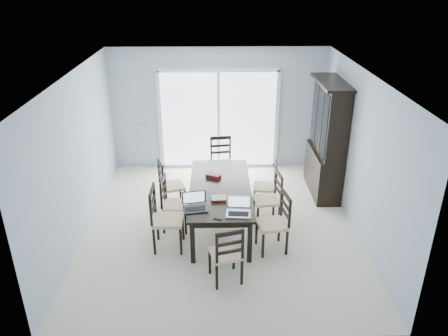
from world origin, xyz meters
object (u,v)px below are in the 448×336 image
at_px(laptop_dark, 195,206).
at_px(game_box, 213,176).
at_px(chair_left_near, 161,212).
at_px(chair_end_near, 227,250).
at_px(dining_table, 220,191).
at_px(chair_right_far, 269,181).
at_px(chair_left_mid, 170,198).
at_px(laptop_silver, 238,211).
at_px(chair_right_near, 278,216).
at_px(china_hutch, 327,140).
at_px(chair_right_mid, 272,193).
at_px(cell_phone, 218,218).
at_px(chair_left_far, 167,180).
at_px(hot_tub, 187,130).
at_px(chair_end_far, 221,156).

distance_m(laptop_dark, game_box, 1.12).
distance_m(chair_left_near, chair_end_near, 1.34).
distance_m(dining_table, chair_right_far, 1.10).
height_order(chair_left_mid, laptop_silver, chair_left_mid).
relative_size(chair_left_near, game_box, 4.85).
bearing_deg(chair_right_far, game_box, 111.26).
xyz_separation_m(chair_right_near, laptop_silver, (-0.62, -0.22, 0.22)).
bearing_deg(china_hutch, chair_right_mid, -135.12).
bearing_deg(cell_phone, chair_end_near, -53.11).
bearing_deg(china_hutch, chair_right_far, -151.22).
height_order(dining_table, game_box, game_box).
bearing_deg(chair_left_near, chair_left_far, -177.76).
bearing_deg(chair_left_near, chair_left_mid, 172.23).
bearing_deg(chair_right_near, game_box, 33.72).
distance_m(chair_right_near, chair_end_near, 1.14).
xyz_separation_m(chair_left_mid, chair_right_mid, (1.70, 0.13, 0.00)).
relative_size(chair_left_far, laptop_silver, 2.80).
relative_size(chair_left_near, chair_right_mid, 1.10).
relative_size(chair_right_far, laptop_silver, 2.70).
height_order(chair_right_near, laptop_dark, chair_right_near).
bearing_deg(chair_right_far, hot_tub, 36.51).
bearing_deg(chair_right_mid, cell_phone, 132.67).
xyz_separation_m(chair_right_mid, chair_end_near, (-0.80, -1.59, -0.01)).
bearing_deg(chair_right_near, chair_left_mid, 59.18).
relative_size(china_hutch, chair_end_far, 1.94).
bearing_deg(chair_end_far, chair_right_far, 121.88).
height_order(chair_left_near, chair_left_far, chair_left_near).
bearing_deg(chair_right_near, chair_end_far, 9.58).
bearing_deg(chair_right_mid, chair_right_near, 172.53).
xyz_separation_m(chair_right_far, chair_end_far, (-0.85, 1.02, 0.06)).
xyz_separation_m(laptop_silver, game_box, (-0.37, 1.24, -0.03)).
distance_m(dining_table, hot_tub, 3.52).
distance_m(dining_table, chair_left_near, 1.09).
bearing_deg(chair_right_mid, chair_end_near, 145.84).
height_order(chair_right_mid, chair_end_far, chair_end_far).
bearing_deg(hot_tub, dining_table, -77.62).
bearing_deg(chair_left_far, cell_phone, 10.93).
bearing_deg(chair_right_near, chair_left_far, 44.13).
relative_size(chair_end_far, game_box, 4.62).
height_order(chair_right_near, chair_right_mid, chair_right_near).
bearing_deg(chair_end_far, laptop_silver, 86.71).
distance_m(chair_right_mid, laptop_dark, 1.53).
relative_size(dining_table, chair_right_far, 2.14).
bearing_deg(hot_tub, chair_left_mid, -91.25).
bearing_deg(game_box, chair_right_near, -46.09).
xyz_separation_m(dining_table, chair_end_far, (0.05, 1.64, -0.07)).
height_order(chair_right_near, chair_right_far, chair_right_near).
height_order(chair_right_far, hot_tub, hot_tub).
relative_size(china_hutch, hot_tub, 1.05).
relative_size(laptop_dark, laptop_silver, 1.03).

